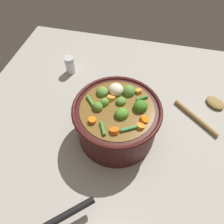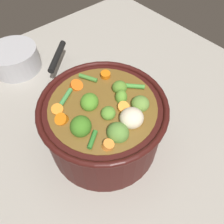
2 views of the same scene
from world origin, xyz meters
name	(u,v)px [view 1 (image 1 of 2)]	position (x,y,z in m)	size (l,w,h in m)	color
ground_plane	(116,133)	(0.00, 0.00, 0.00)	(1.10, 1.10, 0.00)	#9E998E
cooking_pot	(117,120)	(0.00, 0.00, 0.08)	(0.27, 0.27, 0.16)	#38110F
wooden_spoon	(207,109)	(-0.31, -0.17, 0.01)	(0.20, 0.20, 0.02)	olive
salt_shaker	(70,65)	(0.26, -0.26, 0.04)	(0.04, 0.04, 0.07)	silver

